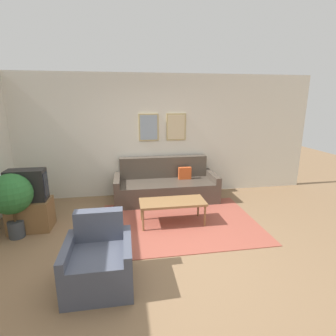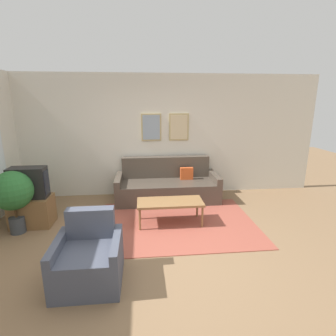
# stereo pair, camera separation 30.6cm
# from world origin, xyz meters

# --- Properties ---
(ground_plane) EXTENTS (16.00, 16.00, 0.00)m
(ground_plane) POSITION_xyz_m (0.00, 0.00, 0.00)
(ground_plane) COLOR #846647
(area_rug) EXTENTS (2.75, 2.03, 0.01)m
(area_rug) POSITION_xyz_m (0.55, 0.86, 0.01)
(area_rug) COLOR #9E4C3D
(area_rug) RESTS_ON ground_plane
(wall_back) EXTENTS (8.00, 0.09, 2.70)m
(wall_back) POSITION_xyz_m (0.01, 2.52, 1.35)
(wall_back) COLOR beige
(wall_back) RESTS_ON ground_plane
(couch) EXTENTS (2.20, 0.90, 0.90)m
(couch) POSITION_xyz_m (0.49, 2.06, 0.30)
(couch) COLOR #4C4238
(couch) RESTS_ON ground_plane
(coffee_table) EXTENTS (1.14, 0.50, 0.43)m
(coffee_table) POSITION_xyz_m (0.43, 0.87, 0.39)
(coffee_table) COLOR olive
(coffee_table) RESTS_ON ground_plane
(tv_stand) EXTENTS (0.67, 0.46, 0.51)m
(tv_stand) POSITION_xyz_m (-1.97, 1.07, 0.26)
(tv_stand) COLOR brown
(tv_stand) RESTS_ON ground_plane
(tv) EXTENTS (0.60, 0.28, 0.53)m
(tv) POSITION_xyz_m (-1.97, 1.07, 0.78)
(tv) COLOR black
(tv) RESTS_ON tv_stand
(armchair) EXTENTS (0.77, 0.76, 0.83)m
(armchair) POSITION_xyz_m (-0.70, -0.54, 0.28)
(armchair) COLOR #474C5B
(armchair) RESTS_ON ground_plane
(potted_plant_tall) EXTENTS (0.63, 0.63, 1.05)m
(potted_plant_tall) POSITION_xyz_m (-2.12, 0.80, 0.70)
(potted_plant_tall) COLOR #383D42
(potted_plant_tall) RESTS_ON ground_plane
(potted_plant_by_window) EXTENTS (0.58, 0.58, 0.86)m
(potted_plant_by_window) POSITION_xyz_m (-2.17, 1.68, 0.55)
(potted_plant_by_window) COLOR slate
(potted_plant_by_window) RESTS_ON ground_plane
(potted_plant_small) EXTENTS (0.52, 0.52, 0.85)m
(potted_plant_small) POSITION_xyz_m (-2.16, 1.49, 0.56)
(potted_plant_small) COLOR beige
(potted_plant_small) RESTS_ON ground_plane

